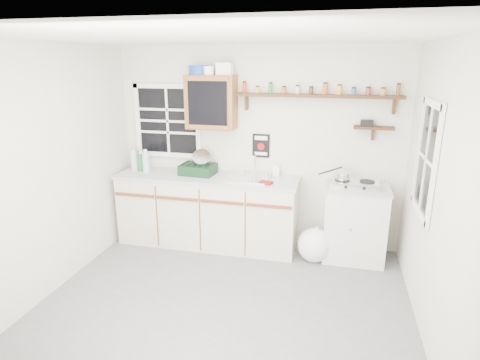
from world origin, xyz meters
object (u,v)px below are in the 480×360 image
at_px(upper_cabinet, 211,102).
at_px(hotplate, 354,184).
at_px(main_cabinet, 208,210).
at_px(dish_rack, 199,166).
at_px(right_cabinet, 355,223).
at_px(spice_shelf, 318,95).

relative_size(upper_cabinet, hotplate, 1.16).
bearing_deg(main_cabinet, dish_rack, 153.71).
bearing_deg(right_cabinet, dish_rack, 179.04).
bearing_deg(spice_shelf, main_cabinet, -170.81).
distance_m(spice_shelf, hotplate, 1.11).
xyz_separation_m(main_cabinet, hotplate, (1.79, 0.01, 0.49)).
height_order(main_cabinet, hotplate, hotplate).
bearing_deg(right_cabinet, hotplate, -154.33).
distance_m(right_cabinet, spice_shelf, 1.57).
bearing_deg(upper_cabinet, spice_shelf, 3.09).
relative_size(main_cabinet, hotplate, 4.11).
bearing_deg(spice_shelf, upper_cabinet, -176.91).
bearing_deg(hotplate, right_cabinet, 27.32).
height_order(upper_cabinet, dish_rack, upper_cabinet).
height_order(spice_shelf, hotplate, spice_shelf).
relative_size(right_cabinet, spice_shelf, 0.48).
xyz_separation_m(upper_cabinet, hotplate, (1.76, -0.14, -0.88)).
relative_size(spice_shelf, hotplate, 3.40).
height_order(main_cabinet, upper_cabinet, upper_cabinet).
distance_m(spice_shelf, dish_rack, 1.70).
xyz_separation_m(right_cabinet, upper_cabinet, (-1.80, 0.12, 1.37)).
bearing_deg(hotplate, dish_rack, -179.92).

